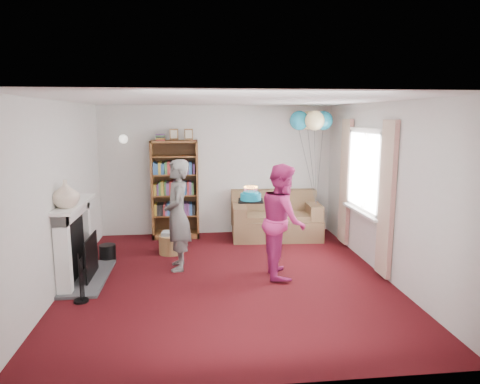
{
  "coord_description": "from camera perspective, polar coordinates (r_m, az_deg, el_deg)",
  "views": [
    {
      "loc": [
        -0.47,
        -5.8,
        2.29
      ],
      "look_at": [
        0.23,
        0.6,
        1.15
      ],
      "focal_mm": 32.0,
      "sensor_mm": 36.0,
      "label": 1
    }
  ],
  "objects": [
    {
      "name": "wall_left",
      "position": [
        6.16,
        -23.07,
        -0.5
      ],
      "size": [
        0.02,
        5.0,
        2.5
      ],
      "primitive_type": "cube",
      "color": "silver",
      "rests_on": "ground"
    },
    {
      "name": "window_bay",
      "position": [
        7.02,
        16.21,
        0.72
      ],
      "size": [
        0.14,
        2.02,
        2.2
      ],
      "color": "white",
      "rests_on": "ground"
    },
    {
      "name": "birthday_cake",
      "position": [
        6.35,
        1.44,
        -0.65
      ],
      "size": [
        0.37,
        0.37,
        0.22
      ],
      "rotation": [
        0.0,
        0.0,
        -0.12
      ],
      "color": "black",
      "rests_on": "ground"
    },
    {
      "name": "balloons",
      "position": [
        7.85,
        9.48,
        9.39
      ],
      "size": [
        0.78,
        0.78,
        1.73
      ],
      "color": "#3F3F3F",
      "rests_on": "ground"
    },
    {
      "name": "ground",
      "position": [
        6.25,
        -1.56,
        -11.46
      ],
      "size": [
        5.0,
        5.0,
        0.0
      ],
      "primitive_type": "plane",
      "color": "black",
      "rests_on": "ground"
    },
    {
      "name": "wall_sconce",
      "position": [
        8.27,
        -15.29,
        6.85
      ],
      "size": [
        0.16,
        0.23,
        0.16
      ],
      "color": "gold",
      "rests_on": "ground"
    },
    {
      "name": "wall_right",
      "position": [
        6.49,
        18.68,
        0.28
      ],
      "size": [
        0.02,
        5.0,
        2.5
      ],
      "primitive_type": "cube",
      "color": "silver",
      "rests_on": "ground"
    },
    {
      "name": "fireplace",
      "position": [
        6.45,
        -20.67,
        -6.63
      ],
      "size": [
        0.55,
        1.8,
        1.12
      ],
      "color": "#3F3F42",
      "rests_on": "ground"
    },
    {
      "name": "person_magenta",
      "position": [
        6.19,
        5.71,
        -3.77
      ],
      "size": [
        0.67,
        0.83,
        1.64
      ],
      "primitive_type": "imported",
      "rotation": [
        0.0,
        0.0,
        1.51
      ],
      "color": "#AB2262",
      "rests_on": "ground"
    },
    {
      "name": "ceiling",
      "position": [
        5.82,
        -1.68,
        12.14
      ],
      "size": [
        4.5,
        5.0,
        0.01
      ],
      "primitive_type": "cube",
      "color": "white",
      "rests_on": "wall_back"
    },
    {
      "name": "person_striped",
      "position": [
        6.48,
        -8.34,
        -3.05
      ],
      "size": [
        0.44,
        0.63,
        1.67
      ],
      "primitive_type": "imported",
      "rotation": [
        0.0,
        0.0,
        -1.51
      ],
      "color": "black",
      "rests_on": "ground"
    },
    {
      "name": "wall_back",
      "position": [
        8.39,
        -3.02,
        2.89
      ],
      "size": [
        4.5,
        0.02,
        2.5
      ],
      "primitive_type": "cube",
      "color": "silver",
      "rests_on": "ground"
    },
    {
      "name": "bookcase",
      "position": [
        8.22,
        -8.63,
        0.27
      ],
      "size": [
        0.88,
        0.42,
        2.06
      ],
      "color": "#472B14",
      "rests_on": "ground"
    },
    {
      "name": "mantel_vase",
      "position": [
        5.97,
        -22.23,
        -0.22
      ],
      "size": [
        0.43,
        0.43,
        0.36
      ],
      "primitive_type": "imported",
      "rotation": [
        0.0,
        0.0,
        0.29
      ],
      "color": "beige",
      "rests_on": "fireplace"
    },
    {
      "name": "wicker_basket",
      "position": [
        7.39,
        -9.13,
        -6.77
      ],
      "size": [
        0.42,
        0.42,
        0.38
      ],
      "rotation": [
        0.0,
        0.0,
        -0.15
      ],
      "color": "#A9854E",
      "rests_on": "ground"
    },
    {
      "name": "sofa",
      "position": [
        8.26,
        4.77,
        -3.73
      ],
      "size": [
        1.66,
        0.88,
        0.88
      ],
      "rotation": [
        0.0,
        0.0,
        -0.06
      ],
      "color": "brown",
      "rests_on": "ground"
    }
  ]
}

